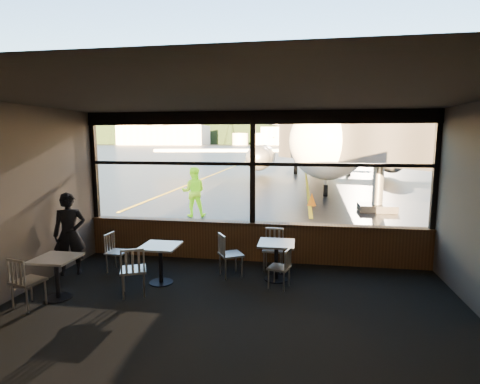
% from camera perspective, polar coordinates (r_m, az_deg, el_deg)
% --- Properties ---
extents(ground_plane, '(520.00, 520.00, 0.00)m').
position_cam_1_polar(ground_plane, '(128.58, 8.87, 6.64)').
color(ground_plane, black).
rests_on(ground_plane, ground).
extents(carpet_floor, '(8.00, 6.00, 0.01)m').
position_cam_1_polar(carpet_floor, '(6.33, -1.81, -18.76)').
color(carpet_floor, black).
rests_on(carpet_floor, ground).
extents(ceiling, '(8.00, 6.00, 0.04)m').
position_cam_1_polar(ceiling, '(5.69, -1.97, 14.45)').
color(ceiling, '#38332D').
rests_on(ceiling, ground).
extents(wall_back, '(8.00, 0.04, 3.50)m').
position_cam_1_polar(wall_back, '(2.99, -13.45, -14.07)').
color(wall_back, '#4E463E').
rests_on(wall_back, ground).
extents(window_sill, '(8.00, 0.28, 0.90)m').
position_cam_1_polar(window_sill, '(8.95, 1.91, -7.63)').
color(window_sill, '#513018').
rests_on(window_sill, ground).
extents(window_header, '(8.00, 0.18, 0.30)m').
position_cam_1_polar(window_header, '(8.63, 2.00, 11.25)').
color(window_header, black).
rests_on(window_header, ground).
extents(mullion_left, '(0.12, 0.12, 2.60)m').
position_cam_1_polar(mullion_left, '(9.95, -21.28, 3.66)').
color(mullion_left, black).
rests_on(mullion_left, ground).
extents(mullion_centre, '(0.12, 0.12, 2.60)m').
position_cam_1_polar(mullion_centre, '(8.64, 1.97, 3.62)').
color(mullion_centre, black).
rests_on(mullion_centre, ground).
extents(mullion_right, '(0.12, 0.12, 2.60)m').
position_cam_1_polar(mullion_right, '(9.03, 27.71, 2.90)').
color(mullion_right, black).
rests_on(mullion_right, ground).
extents(window_transom, '(8.00, 0.10, 0.08)m').
position_cam_1_polar(window_transom, '(8.63, 1.97, 4.28)').
color(window_transom, black).
rests_on(window_transom, ground).
extents(airliner, '(29.13, 34.51, 10.24)m').
position_cam_1_polar(airliner, '(30.64, 12.66, 12.05)').
color(airliner, white).
rests_on(airliner, ground_plane).
extents(jet_bridge, '(8.45, 10.32, 4.50)m').
position_cam_1_polar(jet_bridge, '(14.28, 19.46, 5.11)').
color(jet_bridge, '#27272A').
rests_on(jet_bridge, ground_plane).
extents(cafe_table_near, '(0.72, 0.72, 0.79)m').
position_cam_1_polar(cafe_table_near, '(7.79, 5.54, -10.46)').
color(cafe_table_near, gray).
rests_on(cafe_table_near, carpet_floor).
extents(cafe_table_mid, '(0.72, 0.72, 0.79)m').
position_cam_1_polar(cafe_table_mid, '(7.75, -11.99, -10.73)').
color(cafe_table_mid, '#A19C94').
rests_on(cafe_table_mid, carpet_floor).
extents(cafe_table_left, '(0.71, 0.71, 0.78)m').
position_cam_1_polar(cafe_table_left, '(7.64, -26.10, -11.72)').
color(cafe_table_left, gray).
rests_on(cafe_table_left, carpet_floor).
extents(chair_near_e, '(0.55, 0.55, 0.80)m').
position_cam_1_polar(chair_near_e, '(7.40, 5.97, -11.45)').
color(chair_near_e, '#B7B2A5').
rests_on(chair_near_e, carpet_floor).
extents(chair_near_w, '(0.70, 0.70, 0.94)m').
position_cam_1_polar(chair_near_w, '(7.92, -1.40, -9.56)').
color(chair_near_w, '#B4AFA3').
rests_on(chair_near_w, carpet_floor).
extents(chair_near_n, '(0.53, 0.53, 0.92)m').
position_cam_1_polar(chair_near_n, '(8.32, 5.09, -8.79)').
color(chair_near_n, beige).
rests_on(chair_near_n, carpet_floor).
extents(chair_mid_s, '(0.69, 0.69, 0.95)m').
position_cam_1_polar(chair_mid_s, '(7.29, -15.96, -11.41)').
color(chair_mid_s, '#A9A599').
rests_on(chair_mid_s, carpet_floor).
extents(chair_mid_w, '(0.51, 0.51, 0.86)m').
position_cam_1_polar(chair_mid_w, '(8.64, -18.15, -8.76)').
color(chair_mid_w, '#BCB6A9').
rests_on(chair_mid_w, carpet_floor).
extents(chair_left_s, '(0.60, 0.60, 0.92)m').
position_cam_1_polar(chair_left_s, '(7.48, -29.56, -11.79)').
color(chair_left_s, '#B8B3A6').
rests_on(chair_left_s, carpet_floor).
extents(passenger, '(0.76, 0.67, 1.76)m').
position_cam_1_polar(passenger, '(8.73, -24.52, -5.85)').
color(passenger, black).
rests_on(passenger, carpet_floor).
extents(ground_crew, '(1.02, 0.86, 1.85)m').
position_cam_1_polar(ground_crew, '(14.08, -7.08, 0.05)').
color(ground_crew, '#BFF219').
rests_on(ground_crew, ground_plane).
extents(cone_nose, '(0.40, 0.40, 0.55)m').
position_cam_1_polar(cone_nose, '(16.59, 10.87, -1.09)').
color(cone_nose, '#E54F07').
rests_on(cone_nose, ground_plane).
extents(hangar_left, '(45.00, 18.00, 11.00)m').
position_cam_1_polar(hangar_left, '(201.52, -11.49, 8.60)').
color(hangar_left, silver).
rests_on(hangar_left, ground_plane).
extents(hangar_mid, '(38.00, 15.00, 10.00)m').
position_cam_1_polar(hangar_mid, '(193.56, 9.08, 8.55)').
color(hangar_mid, silver).
rests_on(hangar_mid, ground_plane).
extents(hangar_right, '(50.00, 20.00, 12.00)m').
position_cam_1_polar(hangar_right, '(195.65, 27.11, 8.06)').
color(hangar_right, silver).
rests_on(hangar_right, ground_plane).
extents(fuel_tank_a, '(8.00, 8.00, 6.00)m').
position_cam_1_polar(fuel_tank_a, '(193.07, 0.03, 8.05)').
color(fuel_tank_a, silver).
rests_on(fuel_tank_a, ground_plane).
extents(fuel_tank_b, '(8.00, 8.00, 6.00)m').
position_cam_1_polar(fuel_tank_b, '(191.71, 3.01, 8.04)').
color(fuel_tank_b, silver).
rests_on(fuel_tank_b, ground_plane).
extents(fuel_tank_c, '(8.00, 8.00, 6.00)m').
position_cam_1_polar(fuel_tank_c, '(190.87, 6.03, 8.01)').
color(fuel_tank_c, silver).
rests_on(fuel_tank_c, ground_plane).
extents(treeline, '(360.00, 3.00, 12.00)m').
position_cam_1_polar(treeline, '(218.57, 9.12, 8.74)').
color(treeline, black).
rests_on(treeline, ground_plane).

